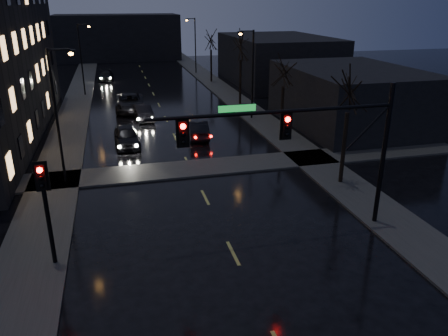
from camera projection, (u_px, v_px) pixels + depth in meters
sidewalk_left at (73, 116)px, 41.69m from camera, size 3.00×140.00×0.12m
sidewalk_right at (244, 106)px, 45.57m from camera, size 3.00×140.00×0.12m
sidewalk_cross at (191, 169)px, 28.70m from camera, size 40.00×3.00×0.12m
commercial_right_near at (350, 97)px, 38.14m from camera, size 10.00×14.00×5.00m
commercial_right_far at (277, 60)px, 58.21m from camera, size 12.00×18.00×6.00m
far_block at (118, 37)px, 80.43m from camera, size 22.00×10.00×8.00m
signal_mast at (312, 135)px, 19.25m from camera, size 11.11×0.41×7.00m
signal_pole_left at (45, 200)px, 17.33m from camera, size 0.35×0.41×4.53m
tree_near at (351, 81)px, 24.33m from camera, size 3.52×3.52×8.08m
tree_mid_a at (284, 64)px, 33.52m from camera, size 3.30×3.30×7.58m
tree_mid_b at (241, 40)px, 44.09m from camera, size 3.74×3.74×8.59m
tree_far at (211, 36)px, 56.95m from camera, size 3.43×3.43×7.88m
streetlight_l_near at (59, 106)px, 24.82m from camera, size 1.53×0.28×8.00m
streetlight_l_far at (83, 54)px, 49.25m from camera, size 1.53×0.28×8.00m
streetlight_r_mid at (250, 67)px, 39.14m from camera, size 1.53×0.28×8.00m
streetlight_r_far at (194, 41)px, 64.47m from camera, size 1.53×0.28×8.00m
oncoming_car_a at (127, 136)px, 33.14m from camera, size 1.98×4.52×1.52m
oncoming_car_b at (143, 113)px, 40.41m from camera, size 1.87×4.28×1.37m
oncoming_car_c at (130, 103)px, 43.70m from camera, size 3.02×6.07×1.65m
oncoming_car_d at (106, 75)px, 60.44m from camera, size 2.23×4.69×1.32m
lead_car at (198, 129)px, 35.14m from camera, size 1.91×4.43×1.42m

